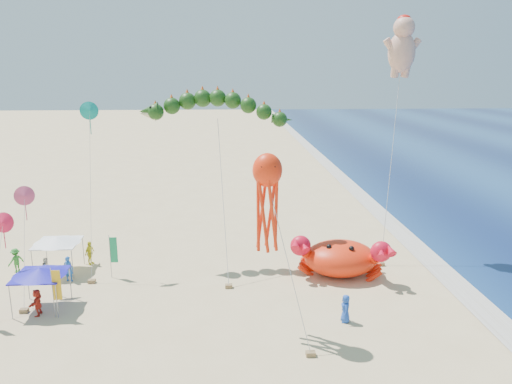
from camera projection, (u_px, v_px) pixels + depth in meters
The scene contains 11 objects.
ground at pixel (287, 292), 33.81m from camera, with size 320.00×320.00×0.00m, color #D1B784.
foam_strip at pixel (459, 287), 34.50m from camera, with size 320.00×320.00×0.00m, color silver.
crab_inflatable at pixel (341, 257), 36.27m from camera, with size 7.10×5.60×3.11m.
dragon_kite at pixel (215, 112), 37.23m from camera, with size 11.23×7.20×12.80m.
cherub_kite at pixel (402, 45), 38.38m from camera, with size 3.23×5.13×18.71m.
octopus_kite at pixel (267, 195), 27.19m from camera, with size 3.14×4.02×10.30m.
canopy_blue at pixel (40, 272), 30.89m from camera, with size 3.24×3.24×2.71m.
canopy_white at pixel (57, 240), 36.63m from camera, with size 3.34×3.34×2.71m.
feather_flags at pixel (35, 272), 31.95m from camera, with size 9.44×6.99×3.20m.
beachgoers at pixel (81, 275), 34.35m from camera, with size 23.56×11.14×1.87m.
small_kites at pixel (41, 187), 33.10m from camera, with size 5.79×9.04×12.49m.
Camera 1 is at (-3.95, -31.05, 14.62)m, focal length 35.00 mm.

